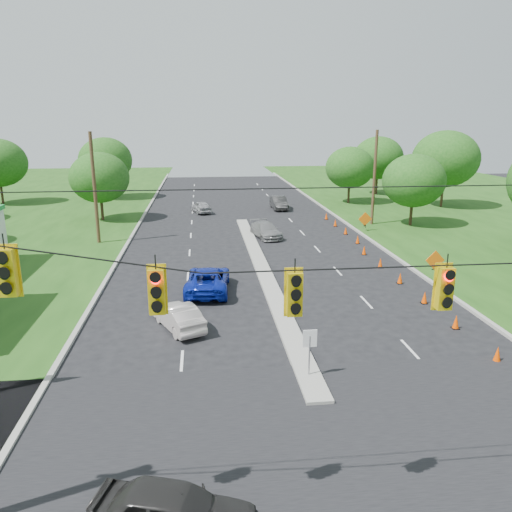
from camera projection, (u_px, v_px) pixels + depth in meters
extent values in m
plane|color=black|center=(354.00, 485.00, 13.81)|extent=(160.00, 160.00, 0.00)
cube|color=black|center=(354.00, 485.00, 13.81)|extent=(160.00, 14.00, 0.02)
cube|color=gray|center=(129.00, 242.00, 41.52)|extent=(0.25, 110.00, 0.16)
cube|color=gray|center=(364.00, 236.00, 43.67)|extent=(0.25, 110.00, 0.16)
cube|color=gray|center=(262.00, 269.00, 33.96)|extent=(1.00, 34.00, 0.18)
cylinder|color=gray|center=(309.00, 357.00, 19.34)|extent=(0.06, 0.06, 1.80)
cube|color=white|center=(310.00, 338.00, 19.13)|extent=(0.55, 0.04, 0.70)
cylinder|color=black|center=(384.00, 250.00, 11.03)|extent=(24.00, 0.04, 0.04)
cube|color=yellow|center=(8.00, 273.00, 10.24)|extent=(0.34, 0.24, 1.00)
cube|color=yellow|center=(157.00, 291.00, 10.70)|extent=(0.34, 0.24, 1.00)
cube|color=yellow|center=(294.00, 294.00, 11.06)|extent=(0.34, 0.24, 1.00)
cube|color=yellow|center=(445.00, 288.00, 11.43)|extent=(0.34, 0.24, 1.00)
cylinder|color=#422D1C|center=(95.00, 189.00, 40.09)|extent=(0.28, 0.28, 9.00)
cylinder|color=#422D1C|center=(374.00, 178.00, 47.54)|extent=(0.28, 0.28, 9.00)
cone|color=#FF4800|center=(497.00, 354.00, 20.82)|extent=(0.32, 0.32, 0.70)
cone|color=#FF4800|center=(456.00, 322.00, 24.18)|extent=(0.32, 0.32, 0.70)
cone|color=#FF4800|center=(425.00, 297.00, 27.54)|extent=(0.32, 0.32, 0.70)
cone|color=#FF4800|center=(400.00, 278.00, 30.90)|extent=(0.32, 0.32, 0.70)
cone|color=#FF4800|center=(380.00, 263.00, 34.25)|extent=(0.32, 0.32, 0.70)
cone|color=#FF4800|center=(364.00, 250.00, 37.61)|extent=(0.32, 0.32, 0.70)
cone|color=#FF4800|center=(358.00, 239.00, 41.03)|extent=(0.32, 0.32, 0.70)
cone|color=#FF4800|center=(346.00, 230.00, 44.39)|extent=(0.32, 0.32, 0.70)
cone|color=#FF4800|center=(335.00, 223.00, 47.75)|extent=(0.32, 0.32, 0.70)
cone|color=#FF4800|center=(326.00, 216.00, 51.11)|extent=(0.32, 0.32, 0.70)
cube|color=black|center=(434.00, 269.00, 32.09)|extent=(0.06, 0.58, 0.26)
cube|color=black|center=(434.00, 269.00, 32.09)|extent=(0.06, 0.58, 0.26)
cube|color=orange|center=(435.00, 260.00, 31.93)|extent=(1.27, 0.05, 1.27)
cube|color=black|center=(365.00, 226.00, 45.52)|extent=(0.06, 0.58, 0.26)
cube|color=black|center=(365.00, 226.00, 45.52)|extent=(0.06, 0.58, 0.26)
cube|color=orange|center=(365.00, 219.00, 45.36)|extent=(1.27, 0.05, 1.27)
cylinder|color=black|center=(2.00, 192.00, 60.35)|extent=(0.28, 0.28, 2.88)
cylinder|color=black|center=(102.00, 208.00, 50.37)|extent=(0.28, 0.28, 2.52)
ellipsoid|color=#194C14|center=(99.00, 178.00, 49.57)|extent=(5.88, 5.88, 5.04)
cylinder|color=black|center=(108.00, 188.00, 64.50)|extent=(0.28, 0.28, 2.88)
ellipsoid|color=#194C14|center=(105.00, 160.00, 63.58)|extent=(6.72, 6.72, 5.76)
cylinder|color=black|center=(411.00, 213.00, 47.80)|extent=(0.28, 0.28, 2.52)
ellipsoid|color=#194C14|center=(414.00, 181.00, 47.00)|extent=(5.88, 5.88, 5.04)
cylinder|color=black|center=(442.00, 193.00, 58.15)|extent=(0.28, 0.28, 3.24)
ellipsoid|color=#194C14|center=(445.00, 159.00, 57.12)|extent=(7.56, 7.56, 6.48)
cylinder|color=black|center=(377.00, 184.00, 68.33)|extent=(0.28, 0.28, 2.88)
ellipsoid|color=#194C14|center=(378.00, 158.00, 67.41)|extent=(6.72, 6.72, 5.76)
cylinder|color=black|center=(349.00, 193.00, 61.02)|extent=(0.28, 0.28, 2.52)
ellipsoid|color=#194C14|center=(350.00, 168.00, 60.22)|extent=(5.88, 5.88, 5.04)
imported|color=beige|center=(178.00, 316.00, 24.14)|extent=(2.82, 4.07, 1.27)
imported|color=#0D20A1|center=(208.00, 280.00, 29.40)|extent=(2.88, 5.45, 1.46)
imported|color=gray|center=(266.00, 230.00, 43.17)|extent=(2.72, 4.78, 1.31)
imported|color=#969599|center=(201.00, 207.00, 54.75)|extent=(2.54, 4.10, 1.30)
imported|color=black|center=(279.00, 203.00, 57.02)|extent=(1.64, 4.49, 1.47)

